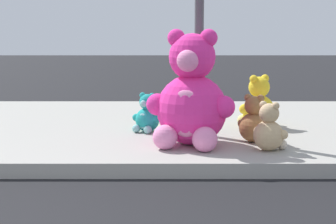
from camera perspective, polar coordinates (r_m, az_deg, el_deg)
sidewalk at (r=6.97m, az=-5.34°, el=-1.82°), size 28.00×4.40×0.15m
plush_pink_large at (r=5.49m, az=2.50°, el=1.43°), size 0.95×0.89×1.26m
plush_brown at (r=5.78m, az=9.58°, el=-1.20°), size 0.38×0.39×0.54m
plush_lime at (r=6.70m, az=0.76°, el=0.41°), size 0.40×0.41×0.57m
plush_yellow at (r=6.73m, az=9.95°, el=0.70°), size 0.47×0.49×0.69m
plush_tan at (r=5.38m, az=11.25°, el=-2.09°), size 0.37×0.37×0.52m
plush_teal at (r=6.27m, az=-2.56°, el=-0.49°), size 0.34×0.35×0.49m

